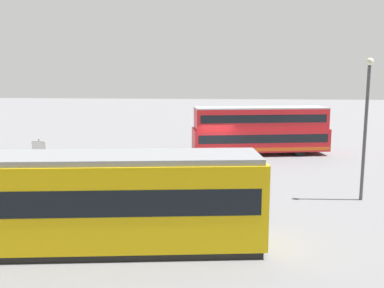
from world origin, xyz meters
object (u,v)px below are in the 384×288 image
(double_decker_bus, at_px, (260,130))
(tram_yellow, at_px, (71,201))
(pedestrian_near_railing, at_px, (117,166))
(info_sign, at_px, (39,151))
(street_lamp, at_px, (366,119))

(double_decker_bus, height_order, tram_yellow, double_decker_bus)
(pedestrian_near_railing, bearing_deg, tram_yellow, 95.82)
(double_decker_bus, distance_m, pedestrian_near_railing, 12.92)
(info_sign, bearing_deg, double_decker_bus, -150.09)
(double_decker_bus, height_order, pedestrian_near_railing, double_decker_bus)
(double_decker_bus, xyz_separation_m, tram_yellow, (7.92, 19.06, -0.13))
(double_decker_bus, relative_size, info_sign, 4.80)
(info_sign, distance_m, street_lamp, 18.88)
(pedestrian_near_railing, bearing_deg, info_sign, -12.82)
(pedestrian_near_railing, bearing_deg, double_decker_bus, -133.77)
(tram_yellow, height_order, street_lamp, street_lamp)
(tram_yellow, distance_m, info_sign, 12.57)
(tram_yellow, distance_m, pedestrian_near_railing, 9.85)
(double_decker_bus, xyz_separation_m, info_sign, (14.11, 8.12, -0.39))
(pedestrian_near_railing, relative_size, street_lamp, 0.23)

